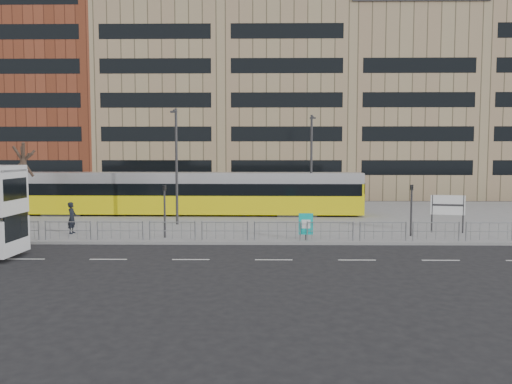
{
  "coord_description": "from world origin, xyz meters",
  "views": [
    {
      "loc": [
        1.48,
        -27.65,
        5.1
      ],
      "look_at": [
        1.01,
        6.0,
        2.5
      ],
      "focal_mm": 35.0,
      "sensor_mm": 36.0,
      "label": 1
    }
  ],
  "objects_px": {
    "bare_tree": "(22,141)",
    "pedestrian": "(72,218)",
    "ad_panel": "(306,224)",
    "traffic_light_west": "(165,204)",
    "station_sign": "(448,207)",
    "tram": "(181,194)",
    "lamp_post_east": "(311,161)",
    "traffic_light_east": "(411,203)",
    "lamp_post_west": "(176,162)"
  },
  "relations": [
    {
      "from": "ad_panel",
      "to": "traffic_light_west",
      "type": "bearing_deg",
      "value": 177.38
    },
    {
      "from": "pedestrian",
      "to": "lamp_post_east",
      "type": "distance_m",
      "value": 18.02
    },
    {
      "from": "lamp_post_east",
      "to": "bare_tree",
      "type": "bearing_deg",
      "value": -171.8
    },
    {
      "from": "pedestrian",
      "to": "station_sign",
      "type": "bearing_deg",
      "value": -86.52
    },
    {
      "from": "tram",
      "to": "traffic_light_east",
      "type": "height_order",
      "value": "tram"
    },
    {
      "from": "tram",
      "to": "lamp_post_east",
      "type": "xyz_separation_m",
      "value": [
        10.43,
        -1.22,
        2.62
      ]
    },
    {
      "from": "station_sign",
      "to": "pedestrian",
      "type": "distance_m",
      "value": 23.43
    },
    {
      "from": "pedestrian",
      "to": "lamp_post_east",
      "type": "height_order",
      "value": "lamp_post_east"
    },
    {
      "from": "tram",
      "to": "pedestrian",
      "type": "height_order",
      "value": "tram"
    },
    {
      "from": "tram",
      "to": "ad_panel",
      "type": "bearing_deg",
      "value": -51.14
    },
    {
      "from": "ad_panel",
      "to": "lamp_post_east",
      "type": "height_order",
      "value": "lamp_post_east"
    },
    {
      "from": "station_sign",
      "to": "lamp_post_west",
      "type": "bearing_deg",
      "value": -179.58
    },
    {
      "from": "traffic_light_west",
      "to": "traffic_light_east",
      "type": "xyz_separation_m",
      "value": [
        14.7,
        0.76,
        0.0
      ]
    },
    {
      "from": "lamp_post_east",
      "to": "tram",
      "type": "bearing_deg",
      "value": 173.32
    },
    {
      "from": "lamp_post_east",
      "to": "traffic_light_east",
      "type": "bearing_deg",
      "value": -60.27
    },
    {
      "from": "station_sign",
      "to": "ad_panel",
      "type": "bearing_deg",
      "value": -152.01
    },
    {
      "from": "lamp_post_west",
      "to": "ad_panel",
      "type": "bearing_deg",
      "value": -35.74
    },
    {
      "from": "tram",
      "to": "traffic_light_east",
      "type": "xyz_separation_m",
      "value": [
        15.57,
        -10.22,
        0.25
      ]
    },
    {
      "from": "lamp_post_east",
      "to": "bare_tree",
      "type": "distance_m",
      "value": 21.37
    },
    {
      "from": "pedestrian",
      "to": "lamp_post_east",
      "type": "xyz_separation_m",
      "value": [
        15.61,
        8.36,
        3.36
      ]
    },
    {
      "from": "station_sign",
      "to": "traffic_light_east",
      "type": "bearing_deg",
      "value": -142.51
    },
    {
      "from": "tram",
      "to": "traffic_light_west",
      "type": "bearing_deg",
      "value": -84.69
    },
    {
      "from": "pedestrian",
      "to": "traffic_light_east",
      "type": "relative_size",
      "value": 0.63
    },
    {
      "from": "traffic_light_west",
      "to": "bare_tree",
      "type": "xyz_separation_m",
      "value": [
        -11.54,
        6.72,
        3.86
      ]
    },
    {
      "from": "lamp_post_east",
      "to": "ad_panel",
      "type": "bearing_deg",
      "value": -97.1
    },
    {
      "from": "station_sign",
      "to": "ad_panel",
      "type": "height_order",
      "value": "station_sign"
    },
    {
      "from": "tram",
      "to": "station_sign",
      "type": "height_order",
      "value": "tram"
    },
    {
      "from": "traffic_light_east",
      "to": "traffic_light_west",
      "type": "bearing_deg",
      "value": 163.63
    },
    {
      "from": "lamp_post_west",
      "to": "bare_tree",
      "type": "height_order",
      "value": "lamp_post_west"
    },
    {
      "from": "lamp_post_west",
      "to": "pedestrian",
      "type": "bearing_deg",
      "value": -145.38
    },
    {
      "from": "tram",
      "to": "station_sign",
      "type": "bearing_deg",
      "value": -25.31
    },
    {
      "from": "pedestrian",
      "to": "traffic_light_east",
      "type": "xyz_separation_m",
      "value": [
        20.75,
        -0.65,
        1.0
      ]
    },
    {
      "from": "traffic_light_east",
      "to": "lamp_post_west",
      "type": "distance_m",
      "value": 15.82
    },
    {
      "from": "traffic_light_west",
      "to": "lamp_post_east",
      "type": "relative_size",
      "value": 0.39
    },
    {
      "from": "traffic_light_east",
      "to": "lamp_post_east",
      "type": "relative_size",
      "value": 0.39
    },
    {
      "from": "tram",
      "to": "pedestrian",
      "type": "bearing_deg",
      "value": -117.65
    },
    {
      "from": "traffic_light_east",
      "to": "bare_tree",
      "type": "xyz_separation_m",
      "value": [
        -26.24,
        5.96,
        3.86
      ]
    },
    {
      "from": "tram",
      "to": "bare_tree",
      "type": "bearing_deg",
      "value": -157.45
    },
    {
      "from": "ad_panel",
      "to": "lamp_post_west",
      "type": "distance_m",
      "value": 11.02
    },
    {
      "from": "traffic_light_east",
      "to": "bare_tree",
      "type": "relative_size",
      "value": 0.4
    },
    {
      "from": "pedestrian",
      "to": "traffic_light_east",
      "type": "distance_m",
      "value": 20.79
    },
    {
      "from": "pedestrian",
      "to": "traffic_light_west",
      "type": "height_order",
      "value": "traffic_light_west"
    },
    {
      "from": "lamp_post_west",
      "to": "bare_tree",
      "type": "relative_size",
      "value": 1.03
    },
    {
      "from": "bare_tree",
      "to": "pedestrian",
      "type": "bearing_deg",
      "value": -44.08
    },
    {
      "from": "ad_panel",
      "to": "pedestrian",
      "type": "distance_m",
      "value": 14.46
    },
    {
      "from": "traffic_light_east",
      "to": "tram",
      "type": "bearing_deg",
      "value": 127.38
    },
    {
      "from": "traffic_light_west",
      "to": "bare_tree",
      "type": "bearing_deg",
      "value": 169.92
    },
    {
      "from": "traffic_light_west",
      "to": "ad_panel",
      "type": "bearing_deg",
      "value": 15.53
    },
    {
      "from": "bare_tree",
      "to": "station_sign",
      "type": "bearing_deg",
      "value": -9.15
    },
    {
      "from": "traffic_light_west",
      "to": "traffic_light_east",
      "type": "distance_m",
      "value": 14.72
    }
  ]
}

